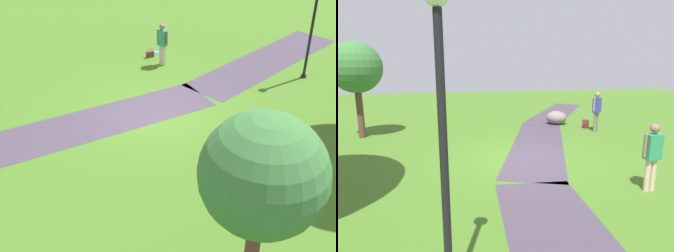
# 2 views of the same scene
# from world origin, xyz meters

# --- Properties ---
(ground_plane) EXTENTS (48.00, 48.00, 0.00)m
(ground_plane) POSITION_xyz_m (0.00, 0.00, 0.00)
(ground_plane) COLOR #447022
(footpath_segment_mid) EXTENTS (8.15, 4.62, 0.01)m
(footpath_segment_mid) POSITION_xyz_m (1.71, -1.15, 0.00)
(footpath_segment_mid) COLOR #453B4A
(footpath_segment_mid) RESTS_ON ground
(footpath_segment_far) EXTENTS (7.70, 6.03, 0.01)m
(footpath_segment_far) POSITION_xyz_m (8.77, -4.79, 0.00)
(footpath_segment_far) COLOR #453B4A
(footpath_segment_far) RESTS_ON ground
(young_tree_near_path) EXTENTS (2.06, 2.06, 3.93)m
(young_tree_near_path) POSITION_xyz_m (4.12, 5.78, 2.87)
(young_tree_near_path) COLOR brown
(young_tree_near_path) RESTS_ON ground
(lamp_post) EXTENTS (0.28, 0.28, 3.86)m
(lamp_post) POSITION_xyz_m (-5.55, 2.45, 2.36)
(lamp_post) COLOR black
(lamp_post) RESTS_ON ground
(lawn_boulder) EXTENTS (1.40, 1.42, 0.67)m
(lawn_boulder) POSITION_xyz_m (5.08, -3.25, 0.33)
(lawn_boulder) COLOR gray
(lawn_boulder) RESTS_ON ground
(woman_with_handbag) EXTENTS (0.25, 0.52, 1.66)m
(woman_with_handbag) POSITION_xyz_m (-3.09, -2.36, 0.96)
(woman_with_handbag) COLOR beige
(woman_with_handbag) RESTS_ON ground
(man_near_boulder) EXTENTS (0.38, 0.47, 1.81)m
(man_near_boulder) POSITION_xyz_m (3.05, -4.34, 1.06)
(man_near_boulder) COLOR #717551
(man_near_boulder) RESTS_ON ground
(backpack_by_boulder) EXTENTS (0.35, 0.35, 0.40)m
(backpack_by_boulder) POSITION_xyz_m (3.87, -4.26, 0.19)
(backpack_by_boulder) COLOR brown
(backpack_by_boulder) RESTS_ON ground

